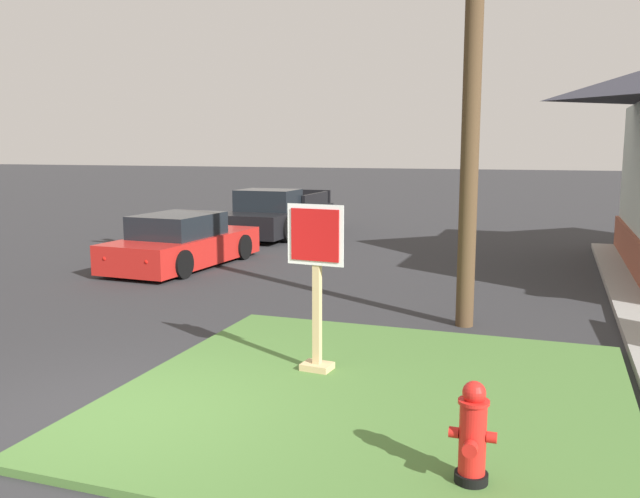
% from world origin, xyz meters
% --- Properties ---
extents(ground_plane, '(160.00, 160.00, 0.00)m').
position_xyz_m(ground_plane, '(0.00, 0.00, 0.00)').
color(ground_plane, '#2B2B2D').
extents(grass_corner_patch, '(5.52, 5.51, 0.08)m').
position_xyz_m(grass_corner_patch, '(2.38, 1.43, 0.04)').
color(grass_corner_patch, '#477033').
rests_on(grass_corner_patch, ground).
extents(fire_hydrant, '(0.38, 0.34, 0.86)m').
position_xyz_m(fire_hydrant, '(3.66, -0.26, 0.48)').
color(fire_hydrant, black).
rests_on(fire_hydrant, grass_corner_patch).
extents(stop_sign, '(0.73, 0.31, 2.04)m').
position_xyz_m(stop_sign, '(1.54, 1.94, 1.06)').
color(stop_sign, tan).
rests_on(stop_sign, grass_corner_patch).
extents(manhole_cover, '(0.70, 0.70, 0.02)m').
position_xyz_m(manhole_cover, '(0.69, 2.59, 0.01)').
color(manhole_cover, black).
rests_on(manhole_cover, ground).
extents(parked_sedan_red, '(2.04, 4.42, 1.25)m').
position_xyz_m(parked_sedan_red, '(-3.99, 8.13, 0.54)').
color(parked_sedan_red, red).
rests_on(parked_sedan_red, ground).
extents(pickup_truck_black, '(2.14, 5.38, 1.48)m').
position_xyz_m(pickup_truck_black, '(-4.13, 14.14, 0.62)').
color(pickup_truck_black, black).
rests_on(pickup_truck_black, ground).
extents(utility_pole, '(1.83, 0.28, 8.55)m').
position_xyz_m(utility_pole, '(2.95, 4.92, 4.51)').
color(utility_pole, '#4C3823').
rests_on(utility_pole, ground).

